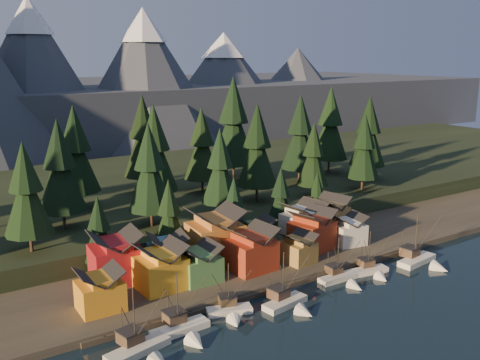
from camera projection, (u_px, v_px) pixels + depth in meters
ground at (330, 321)px, 95.07m from camera, size 500.00×500.00×0.00m
shore_strip at (216, 249)px, 127.63m from camera, size 400.00×50.00×1.50m
hillside at (136, 195)px, 168.02m from camera, size 420.00×100.00×6.00m
dock at (275, 285)px, 108.46m from camera, size 80.00×4.00×1.00m
mountain_ridge at (30, 96)px, 261.61m from camera, size 560.00×190.00×90.00m
boat_0 at (142, 343)px, 83.49m from camera, size 11.55×12.15×12.23m
boat_1 at (183, 323)px, 89.86m from camera, size 10.75×11.61×11.88m
boat_2 at (230, 305)px, 96.61m from camera, size 8.97×9.49×10.60m
boat_3 at (289, 296)px, 99.50m from camera, size 9.96×10.55×11.81m
boat_4 at (343, 273)px, 110.95m from camera, size 9.81×10.65×10.31m
boat_5 at (373, 265)px, 114.70m from camera, size 8.61×9.11×10.33m
boat_6 at (422, 255)px, 119.91m from camera, size 11.17×11.92×12.59m
house_front_0 at (100, 289)px, 95.21m from camera, size 7.80×7.38×7.71m
house_front_1 at (161, 265)px, 103.79m from camera, size 9.20×8.87×9.07m
house_front_2 at (199, 262)px, 107.58m from camera, size 7.82×7.88×7.61m
house_front_3 at (251, 247)px, 112.96m from camera, size 9.83×9.43×9.36m
house_front_4 at (298, 247)px, 117.39m from camera, size 7.20×7.64×6.53m
house_front_5 at (312, 229)px, 124.56m from camera, size 10.66×10.01×9.62m
house_front_6 at (348, 229)px, 128.45m from camera, size 8.18×7.83×7.30m
house_back_0 at (115, 256)px, 106.90m from camera, size 10.21×9.86×10.37m
house_back_1 at (168, 253)px, 110.75m from camera, size 9.01×9.09×8.55m
house_back_2 at (215, 233)px, 118.41m from camera, size 11.59×10.75×11.65m
house_back_3 at (257, 233)px, 124.49m from camera, size 8.50×7.79×7.73m
house_back_4 at (303, 221)px, 129.59m from camera, size 10.04×9.73×9.89m
house_back_5 at (327, 215)px, 134.85m from camera, size 10.54×10.62×9.85m
tree_hill_2 at (26, 192)px, 108.95m from camera, size 10.04×10.04×23.38m
tree_hill_3 at (60, 169)px, 123.69m from camera, size 11.22×11.22×26.13m
tree_hill_4 at (76, 152)px, 139.97m from camera, size 11.89×11.89×27.71m
tree_hill_5 at (150, 170)px, 125.12m from camera, size 10.74×10.74×25.01m
tree_hill_6 at (155, 151)px, 141.27m from camera, size 11.89×11.89×27.70m
tree_hill_7 at (220, 169)px, 133.26m from camera, size 9.74×9.74×22.69m
tree_hill_8 at (202, 146)px, 156.77m from camera, size 10.90×10.90×25.39m
tree_hill_9 at (257, 148)px, 146.81m from camera, size 11.78×11.78×27.45m
tree_hill_10 at (233, 124)px, 170.69m from camera, size 14.45×14.45×33.65m
tree_hill_11 at (313, 156)px, 151.87m from camera, size 9.32×9.32×21.71m
tree_hill_12 at (300, 135)px, 168.34m from camera, size 12.13×12.13×28.26m
tree_hill_13 at (364, 149)px, 159.54m from camera, size 9.90×9.90×23.07m
tree_hill_14 at (330, 126)px, 182.54m from camera, size 12.76×12.76×29.74m
tree_hill_15 at (144, 139)px, 157.13m from camera, size 12.42×12.42×28.93m
tree_hill_17 at (368, 134)px, 173.50m from camera, size 11.73×11.73×27.32m
tree_shore_0 at (99, 231)px, 110.61m from camera, size 7.15×7.15×16.65m
tree_shore_1 at (169, 215)px, 118.85m from camera, size 7.77×7.77×18.09m
tree_shore_2 at (234, 207)px, 128.01m from camera, size 7.09×7.09×16.51m
tree_shore_3 at (281, 197)px, 135.28m from camera, size 7.41×7.41×17.26m
tree_shore_4 at (317, 196)px, 141.94m from camera, size 6.24×6.24×14.55m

